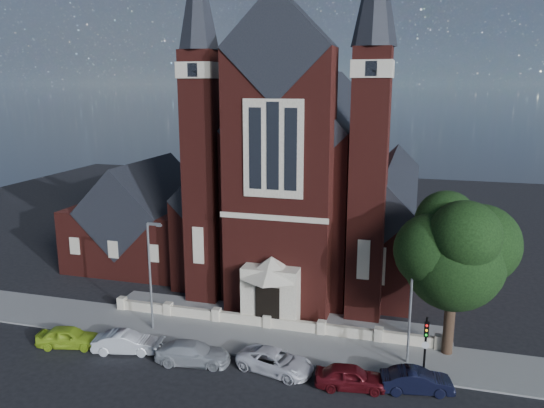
{
  "coord_description": "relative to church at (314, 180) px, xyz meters",
  "views": [
    {
      "loc": [
        9.99,
        -27.98,
        17.47
      ],
      "look_at": [
        -1.21,
        12.0,
        8.07
      ],
      "focal_mm": 35.0,
      "sensor_mm": 36.0,
      "label": 1
    }
  ],
  "objects": [
    {
      "name": "ground",
      "position": [
        0.0,
        -7.94,
        -8.19
      ],
      "size": [
        120.0,
        120.0,
        0.0
      ],
      "primitive_type": "plane",
      "color": "black",
      "rests_on": "ground"
    },
    {
      "name": "pavement_strip",
      "position": [
        0.0,
        -18.44,
        -8.19
      ],
      "size": [
        60.0,
        5.0,
        0.12
      ],
      "primitive_type": "cube",
      "color": "gray",
      "rests_on": "ground"
    },
    {
      "name": "forecourt_paving",
      "position": [
        0.0,
        -14.44,
        -8.19
      ],
      "size": [
        26.0,
        3.0,
        0.14
      ],
      "primitive_type": "cube",
      "color": "gray",
      "rests_on": "ground"
    },
    {
      "name": "forecourt_wall",
      "position": [
        0.0,
        -16.44,
        -8.19
      ],
      "size": [
        24.0,
        0.4,
        0.9
      ],
      "primitive_type": "cube",
      "color": "#B3A48E",
      "rests_on": "ground"
    },
    {
      "name": "church",
      "position": [
        0.0,
        0.0,
        0.0
      ],
      "size": [
        20.01,
        34.9,
        29.2
      ],
      "color": "#4E1A15",
      "rests_on": "ground"
    },
    {
      "name": "parish_hall",
      "position": [
        -16.0,
        -4.94,
        -4.17
      ],
      "size": [
        12.0,
        12.2,
        10.24
      ],
      "color": "#4E1A15",
      "rests_on": "ground"
    },
    {
      "name": "street_tree",
      "position": [
        12.6,
        -17.23,
        -1.23
      ],
      "size": [
        6.4,
        6.6,
        10.7
      ],
      "color": "black",
      "rests_on": "ground"
    },
    {
      "name": "street_lamp_left",
      "position": [
        -7.91,
        -18.94,
        -3.59
      ],
      "size": [
        1.16,
        0.22,
        8.09
      ],
      "color": "gray",
      "rests_on": "ground"
    },
    {
      "name": "street_lamp_right",
      "position": [
        10.09,
        -18.94,
        -3.59
      ],
      "size": [
        1.16,
        0.22,
        8.09
      ],
      "color": "gray",
      "rests_on": "ground"
    },
    {
      "name": "traffic_signal",
      "position": [
        11.0,
        -20.52,
        -5.6
      ],
      "size": [
        0.28,
        0.42,
        4.0
      ],
      "color": "black",
      "rests_on": "ground"
    },
    {
      "name": "car_lime_van",
      "position": [
        -12.28,
        -22.78,
        -7.47
      ],
      "size": [
        4.45,
        2.6,
        1.42
      ],
      "primitive_type": "imported",
      "rotation": [
        0.0,
        0.0,
        1.8
      ],
      "color": "#A1C727",
      "rests_on": "ground"
    },
    {
      "name": "car_silver_a",
      "position": [
        -8.13,
        -22.42,
        -7.49
      ],
      "size": [
        4.48,
        2.44,
        1.4
      ],
      "primitive_type": "imported",
      "rotation": [
        0.0,
        0.0,
        1.81
      ],
      "color": "silver",
      "rests_on": "ground"
    },
    {
      "name": "car_silver_b",
      "position": [
        -3.22,
        -22.53,
        -7.49
      ],
      "size": [
        5.05,
        2.62,
        1.4
      ],
      "primitive_type": "imported",
      "rotation": [
        0.0,
        0.0,
        1.71
      ],
      "color": "#A3A7AA",
      "rests_on": "ground"
    },
    {
      "name": "car_white_suv",
      "position": [
        2.13,
        -22.07,
        -7.51
      ],
      "size": [
        5.26,
        3.31,
        1.36
      ],
      "primitive_type": "imported",
      "rotation": [
        0.0,
        0.0,
        1.34
      ],
      "color": "white",
      "rests_on": "ground"
    },
    {
      "name": "car_dark_red",
      "position": [
        6.87,
        -22.67,
        -7.47
      ],
      "size": [
        4.39,
        2.25,
        1.43
      ],
      "primitive_type": "imported",
      "rotation": [
        0.0,
        0.0,
        1.71
      ],
      "color": "#520E13",
      "rests_on": "ground"
    },
    {
      "name": "car_navy",
      "position": [
        10.6,
        -22.01,
        -7.5
      ],
      "size": [
        4.37,
        2.26,
        1.37
      ],
      "primitive_type": "imported",
      "rotation": [
        0.0,
        0.0,
        1.78
      ],
      "color": "black",
      "rests_on": "ground"
    }
  ]
}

